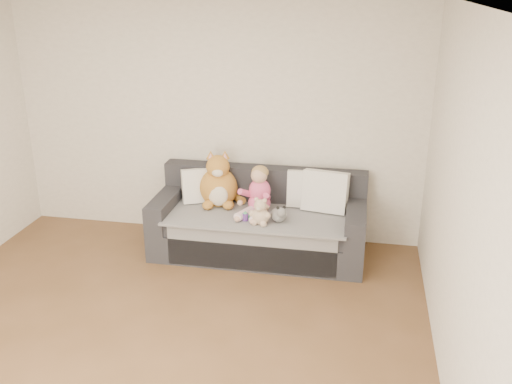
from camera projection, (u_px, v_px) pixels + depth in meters
The scene contains 10 objects.
room_shell at pixel (145, 186), 4.26m from camera, with size 5.00×5.00×5.00m.
sofa at pixel (259, 225), 6.02m from camera, with size 2.20×0.94×0.85m.
cushion_left at pixel (201, 185), 6.14m from camera, with size 0.44×0.33×0.38m.
cushion_right_back at pixel (307, 189), 6.01m from camera, with size 0.44×0.22×0.40m.
cushion_right_front at pixel (325, 191), 5.89m from camera, with size 0.49×0.28×0.44m.
toddler at pixel (258, 193), 5.85m from camera, with size 0.35×0.51×0.50m.
plush_cat at pixel (219, 184), 6.04m from camera, with size 0.50×0.47×0.62m.
teddy_bear at pixel (260, 214), 5.60m from camera, with size 0.22×0.17×0.28m.
plush_cow at pixel (279, 214), 5.67m from camera, with size 0.17×0.23×0.19m.
sippy_cup at pixel (245, 216), 5.69m from camera, with size 0.09×0.06×0.10m.
Camera 1 is at (1.57, -3.35, 2.77)m, focal length 40.00 mm.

